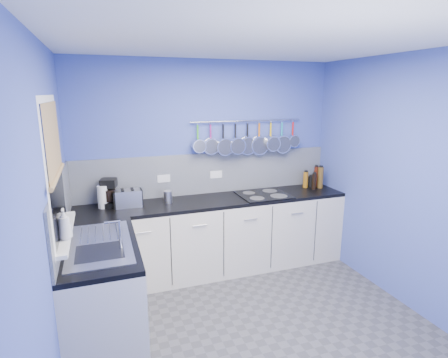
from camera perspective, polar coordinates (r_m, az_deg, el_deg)
floor at (r=3.61m, az=5.08°, el=-22.59°), size 3.20×3.00×0.02m
ceiling at (r=2.94m, az=6.18°, el=21.17°), size 3.20×3.00×0.02m
wall_back at (r=4.42m, az=-2.65°, el=2.23°), size 3.20×0.02×2.50m
wall_front at (r=1.89m, az=25.87°, el=-15.23°), size 3.20×0.02×2.50m
wall_left at (r=2.80m, az=-26.03°, el=-5.87°), size 0.02×3.00×2.50m
wall_right at (r=3.98m, az=27.13°, el=-0.54°), size 0.02×3.00×2.50m
backsplash_back at (r=4.42m, az=-2.56°, el=0.91°), size 3.20×0.02×0.50m
backsplash_left at (r=3.40m, az=-24.42°, el=-4.21°), size 0.02×1.80×0.50m
cabinet_run_back at (r=4.37m, az=-1.35°, el=-9.13°), size 3.20×0.60×0.86m
worktop_back at (r=4.22m, az=-1.38°, el=-3.48°), size 3.20×0.60×0.04m
cabinet_run_left at (r=3.39m, az=-18.54°, el=-17.04°), size 0.60×1.20×0.86m
worktop_left at (r=3.19m, az=-19.15°, el=-10.04°), size 0.60×1.20×0.04m
window_frame at (r=3.01m, az=-25.36°, el=1.40°), size 0.01×1.00×1.10m
window_glass at (r=3.01m, az=-25.26°, el=1.41°), size 0.01×0.90×1.00m
bamboo_blind at (r=2.98m, az=-25.54°, el=5.66°), size 0.01×0.90×0.55m
window_sill at (r=3.15m, az=-23.95°, el=-7.75°), size 0.10×0.98×0.03m
sink_unit at (r=3.18m, az=-19.18°, el=-9.64°), size 0.50×0.95×0.01m
mixer_tap at (r=2.97m, az=-16.22°, el=-8.48°), size 0.12×0.08×0.26m
socket_left at (r=4.29m, az=-9.55°, el=0.07°), size 0.15×0.01×0.09m
socket_right at (r=4.44m, az=-1.27°, el=0.71°), size 0.15×0.01×0.09m
pot_rail at (r=4.46m, az=3.75°, el=9.20°), size 1.45×0.02×0.02m
soap_bottle_a at (r=2.93m, az=-24.07°, el=-6.55°), size 0.09×0.09×0.24m
soap_bottle_b at (r=2.98m, az=-23.94°, el=-6.86°), size 0.10×0.10×0.17m
paper_towel at (r=4.08m, az=-18.73°, el=-2.71°), size 0.12×0.12×0.25m
coffee_maker at (r=4.11m, az=-17.77°, el=-2.11°), size 0.21×0.23×0.31m
toaster at (r=4.06m, az=-15.04°, el=-2.99°), size 0.29×0.17×0.19m
canister at (r=4.11m, az=-8.92°, el=-2.82°), size 0.12×0.12×0.14m
hob at (r=4.39m, az=6.32°, el=-2.52°), size 0.59×0.52×0.01m
pan_0 at (r=4.26m, az=-4.18°, el=6.61°), size 0.16×0.11×0.35m
pan_1 at (r=4.30m, az=-2.13°, el=6.49°), size 0.20×0.07×0.39m
pan_2 at (r=4.35m, az=-0.12°, el=6.47°), size 0.21×0.11×0.40m
pan_3 at (r=4.41m, az=1.84°, el=6.59°), size 0.21×0.12×0.40m
pan_4 at (r=4.47m, az=3.75°, el=6.52°), size 0.23×0.06×0.42m
pan_5 at (r=4.53m, az=5.61°, el=6.52°), size 0.24×0.07×0.43m
pan_6 at (r=4.60m, az=7.43°, el=6.85°), size 0.19×0.12×0.38m
pan_7 at (r=4.68m, az=9.17°, el=6.67°), size 0.23×0.08×0.42m
pan_8 at (r=4.75m, az=10.89°, el=7.14°), size 0.16×0.08×0.35m
condiment_0 at (r=4.93m, az=14.44°, el=0.40°), size 0.06×0.06×0.26m
condiment_1 at (r=4.88m, az=13.65°, el=-0.42°), size 0.07×0.07×0.14m
condiment_2 at (r=4.83m, az=12.84°, el=-0.11°), size 0.06×0.06×0.21m
condiment_3 at (r=4.84m, az=15.08°, el=0.22°), size 0.07×0.07×0.28m
condiment_4 at (r=4.77m, az=14.14°, el=-0.38°), size 0.06×0.06×0.20m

